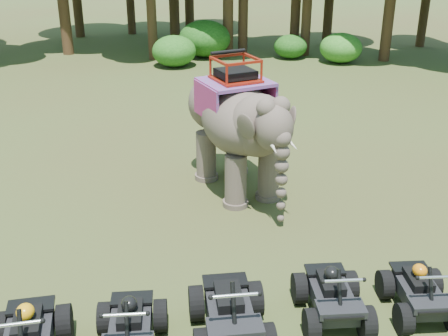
{
  "coord_description": "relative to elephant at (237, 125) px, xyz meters",
  "views": [
    {
      "loc": [
        -2.17,
        -9.66,
        6.76
      ],
      "look_at": [
        0.0,
        1.2,
        1.9
      ],
      "focal_mm": 45.0,
      "sensor_mm": 36.0,
      "label": 1
    }
  ],
  "objects": [
    {
      "name": "elephant",
      "position": [
        0.0,
        0.0,
        0.0
      ],
      "size": [
        2.98,
        4.75,
        3.7
      ],
      "primitive_type": null,
      "rotation": [
        0.0,
        0.0,
        0.25
      ],
      "color": "brown",
      "rests_on": "ground"
    },
    {
      "name": "atv_0",
      "position": [
        -4.8,
        -5.94,
        -1.19
      ],
      "size": [
        1.32,
        1.8,
        1.33
      ],
      "primitive_type": null,
      "rotation": [
        0.0,
        0.0,
        0.0
      ],
      "color": "black",
      "rests_on": "ground"
    },
    {
      "name": "atv_4",
      "position": [
        2.18,
        -5.96,
        -1.26
      ],
      "size": [
        1.38,
        1.75,
        1.19
      ],
      "primitive_type": null,
      "rotation": [
        0.0,
        0.0,
        -0.14
      ],
      "color": "black",
      "rests_on": "ground"
    },
    {
      "name": "atv_2",
      "position": [
        -1.42,
        -5.94,
        -1.17
      ],
      "size": [
        1.48,
        1.94,
        1.37
      ],
      "primitive_type": null,
      "rotation": [
        0.0,
        0.0,
        -0.07
      ],
      "color": "black",
      "rests_on": "ground"
    },
    {
      "name": "atv_3",
      "position": [
        0.53,
        -5.79,
        -1.23
      ],
      "size": [
        1.42,
        1.81,
        1.24
      ],
      "primitive_type": null,
      "rotation": [
        0.0,
        0.0,
        -0.12
      ],
      "color": "black",
      "rests_on": "ground"
    },
    {
      "name": "ground",
      "position": [
        -0.91,
        -4.03,
        -1.85
      ],
      "size": [
        110.0,
        110.0,
        0.0
      ],
      "primitive_type": "plane",
      "color": "#47381E",
      "rests_on": "ground"
    },
    {
      "name": "atv_1",
      "position": [
        -3.15,
        -5.97,
        -1.23
      ],
      "size": [
        1.4,
        1.8,
        1.24
      ],
      "primitive_type": null,
      "rotation": [
        0.0,
        0.0,
        -0.11
      ],
      "color": "black",
      "rests_on": "ground"
    }
  ]
}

